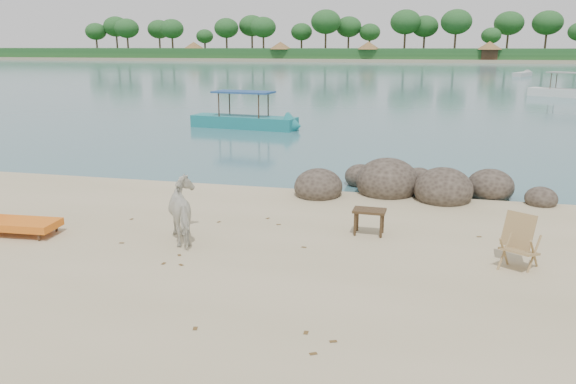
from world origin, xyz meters
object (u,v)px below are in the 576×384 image
(side_table, at_px, (369,223))
(boat_near, at_px, (243,97))
(boulders, at_px, (408,186))
(cow, at_px, (186,212))
(lounge_chair, at_px, (15,220))
(deck_chair, at_px, (520,245))

(side_table, distance_m, boat_near, 16.24)
(boulders, bearing_deg, side_table, -101.18)
(cow, height_order, lounge_chair, cow)
(deck_chair, relative_size, boat_near, 0.16)
(boulders, bearing_deg, deck_chair, -67.01)
(cow, bearing_deg, boat_near, -111.02)
(cow, height_order, side_table, cow)
(boat_near, bearing_deg, lounge_chair, -81.13)
(cow, xyz_separation_m, boat_near, (-3.80, 15.63, 0.80))
(deck_chair, xyz_separation_m, boat_near, (-9.93, 15.69, 0.95))
(boulders, height_order, boat_near, boat_near)
(side_table, height_order, lounge_chair, lounge_chair)
(boulders, xyz_separation_m, lounge_chair, (-7.67, -5.10, 0.09))
(cow, bearing_deg, boulders, -166.59)
(lounge_chair, height_order, boat_near, boat_near)
(boulders, bearing_deg, lounge_chair, -146.38)
(cow, relative_size, lounge_chair, 0.66)
(cow, bearing_deg, lounge_chair, -26.91)
(deck_chair, bearing_deg, side_table, -171.49)
(cow, distance_m, deck_chair, 6.14)
(boulders, bearing_deg, cow, -131.91)
(side_table, relative_size, boat_near, 0.11)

